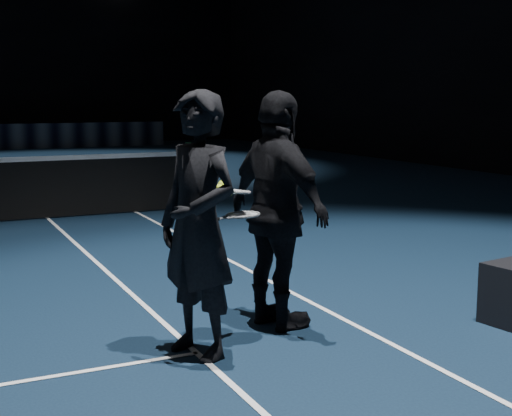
# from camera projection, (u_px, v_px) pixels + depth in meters

# --- Properties ---
(net_post_right) EXTENTS (0.10, 0.10, 1.10)m
(net_post_right) POSITION_uv_depth(u_px,v_px,m) (189.00, 176.00, 11.72)
(net_post_right) COLOR black
(net_post_right) RESTS_ON floor
(player_a) EXTENTS (0.68, 0.81, 1.88)m
(player_a) POSITION_uv_depth(u_px,v_px,m) (198.00, 225.00, 4.98)
(player_a) COLOR black
(player_a) RESTS_ON floor
(player_b) EXTENTS (0.68, 1.17, 1.88)m
(player_b) POSITION_uv_depth(u_px,v_px,m) (278.00, 211.00, 5.60)
(player_b) COLOR black
(player_b) RESTS_ON floor
(racket_lower) EXTENTS (0.71, 0.46, 0.03)m
(racket_lower) POSITION_uv_depth(u_px,v_px,m) (243.00, 215.00, 5.30)
(racket_lower) COLOR black
(racket_lower) RESTS_ON player_a
(racket_upper) EXTENTS (0.71, 0.49, 0.10)m
(racket_upper) POSITION_uv_depth(u_px,v_px,m) (234.00, 192.00, 5.27)
(racket_upper) COLOR black
(racket_upper) RESTS_ON player_b
(tennis_balls) EXTENTS (0.12, 0.10, 0.12)m
(tennis_balls) POSITION_uv_depth(u_px,v_px,m) (224.00, 190.00, 5.13)
(tennis_balls) COLOR #BCDB2E
(tennis_balls) RESTS_ON racket_upper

